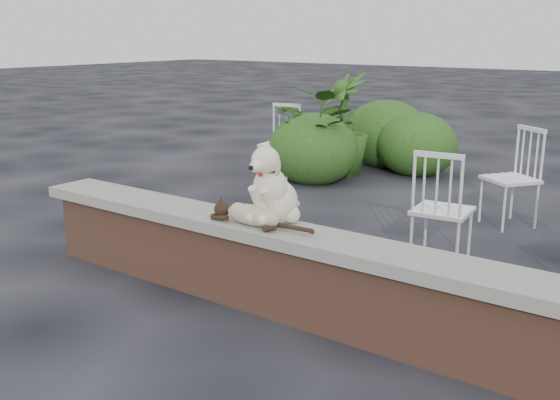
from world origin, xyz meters
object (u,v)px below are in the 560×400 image
Objects in this scene: chair_b at (511,177)px; potted_plant_a at (322,134)px; cat at (253,214)px; potted_plant_b at (342,124)px; chair_c at (443,208)px; chair_a at (280,143)px; dog at (276,183)px.

potted_plant_a is at bearing -156.85° from chair_b.
potted_plant_b is at bearing 114.80° from cat.
chair_a is (-2.83, 1.71, 0.00)m from chair_c.
potted_plant_a is at bearing 119.58° from dog.
cat is 3.05m from chair_b.
chair_c is 3.09m from potted_plant_a.
potted_plant_a reaches higher than dog.
potted_plant_b is (0.42, 0.78, 0.18)m from chair_a.
chair_c is at bearing -39.60° from potted_plant_a.
potted_plant_a is at bearing 117.50° from cat.
chair_c and chair_b have the same top height.
dog reaches higher than chair_a.
cat is 0.77× the size of potted_plant_a.
potted_plant_a reaches higher than cat.
dog is at bearing 60.19° from chair_c.
chair_b is 0.72× the size of potted_plant_b.
cat is 0.97× the size of chair_c.
cat is at bearing -66.69° from potted_plant_b.
dog is 0.57× the size of chair_c.
chair_a is (-2.14, 3.23, -0.19)m from cat.
chair_c is at bearing -40.85° from chair_a.
dog is 1.54m from chair_c.
cat is 1.67m from chair_c.
chair_b is 2.71m from potted_plant_b.
potted_plant_b is (-0.03, 0.52, 0.06)m from potted_plant_a.
dog is 0.41× the size of potted_plant_b.
potted_plant_b is at bearing 92.77° from potted_plant_a.
potted_plant_a is (-2.38, 1.97, 0.12)m from chair_c.
chair_a reaches higher than cat.
chair_b is 0.80× the size of potted_plant_a.
potted_plant_b is (-2.49, 1.06, 0.18)m from chair_b.
chair_c is (0.68, 1.51, -0.19)m from cat.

